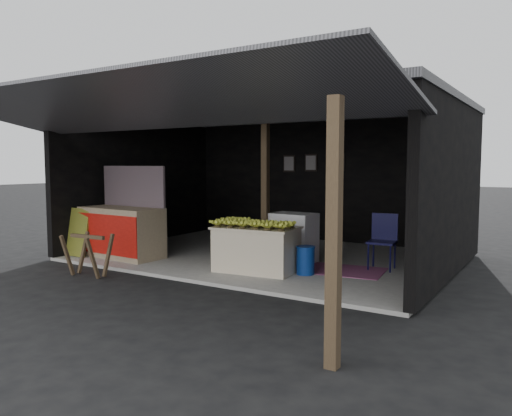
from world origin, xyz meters
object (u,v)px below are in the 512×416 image
Objects in this scene: neighbor_stall at (122,230)px; banana_table at (256,249)px; white_crate at (293,238)px; sawhorse at (88,250)px; water_barrel at (305,261)px; plastic_chair at (383,236)px.

banana_table is at bearing 7.63° from neighbor_stall.
sawhorse is at bearing -129.03° from white_crate.
neighbor_stall reaches higher than white_crate.
sawhorse reaches higher than water_barrel.
plastic_chair is at bearing 32.44° from sawhorse.
neighbor_stall is 1.54m from sawhorse.
white_crate is 1.11m from water_barrel.
white_crate is at bearing 43.75° from sawhorse.
banana_table is 3.00m from neighbor_stall.
water_barrel is at bearing -134.74° from plastic_chair.
neighbor_stall is at bearing 178.78° from banana_table.
banana_table reaches higher than water_barrel.
banana_table is at bearing -164.88° from water_barrel.
white_crate is 3.66m from sawhorse.
sawhorse is at bearing -149.32° from water_barrel.
white_crate is (0.15, 1.07, 0.07)m from banana_table.
water_barrel is at bearing 9.89° from neighbor_stall.
plastic_chair reaches higher than banana_table.
banana_table is at bearing 31.36° from sawhorse.
plastic_chair is (4.76, 1.63, 0.04)m from neighbor_stall.
water_barrel is 0.46× the size of plastic_chair.
plastic_chair is (4.09, 3.02, 0.18)m from sawhorse.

